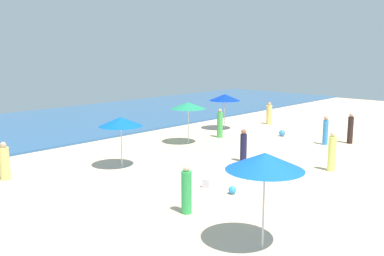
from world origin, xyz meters
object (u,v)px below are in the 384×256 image
at_px(umbrella_0, 188,106).
at_px(umbrella_1, 121,122).
at_px(umbrella_4, 225,97).
at_px(beachgoer_0, 269,114).
at_px(beach_ball_2, 232,190).
at_px(beachgoer_1, 332,153).
at_px(beachgoer_5, 325,131).
at_px(umbrella_3, 265,161).
at_px(beachgoer_4, 5,162).
at_px(cooler_box_1, 209,182).
at_px(beachgoer_6, 243,146).
at_px(beachgoer_2, 220,124).
at_px(beachgoer_3, 350,129).
at_px(beach_ball_0, 282,133).
at_px(beachgoer_7, 186,191).

distance_m(umbrella_0, umbrella_1, 5.71).
relative_size(umbrella_4, beachgoer_0, 1.50).
height_order(umbrella_1, beach_ball_2, umbrella_1).
xyz_separation_m(beachgoer_1, beachgoer_5, (4.66, 2.56, -0.02)).
height_order(umbrella_3, umbrella_4, umbrella_3).
bearing_deg(beachgoer_4, beachgoer_0, 121.90).
bearing_deg(beach_ball_2, umbrella_0, 53.87).
xyz_separation_m(beachgoer_1, cooler_box_1, (-5.25, 2.39, -0.62)).
xyz_separation_m(beachgoer_5, beachgoer_6, (-5.96, 1.11, -0.04)).
bearing_deg(beachgoer_2, beachgoer_3, -160.41).
xyz_separation_m(umbrella_0, beachgoer_5, (4.85, -5.66, -1.34)).
distance_m(beachgoer_1, beach_ball_2, 5.47).
bearing_deg(cooler_box_1, beachgoer_5, 171.14).
distance_m(beachgoer_4, beachgoer_5, 16.03).
relative_size(umbrella_4, beachgoer_1, 1.36).
distance_m(beach_ball_0, beach_ball_2, 11.24).
distance_m(umbrella_1, beachgoer_4, 4.90).
relative_size(umbrella_0, umbrella_3, 0.90).
bearing_deg(umbrella_4, umbrella_0, -165.14).
bearing_deg(beachgoer_6, beachgoer_4, -121.82).
height_order(beachgoer_3, beachgoer_7, beachgoer_3).
height_order(umbrella_0, cooler_box_1, umbrella_0).
xyz_separation_m(umbrella_3, beachgoer_5, (12.83, 4.54, -1.56)).
xyz_separation_m(umbrella_1, beachgoer_3, (11.67, -5.26, -1.23)).
height_order(umbrella_1, cooler_box_1, umbrella_1).
distance_m(beachgoer_2, beach_ball_2, 10.20).
bearing_deg(umbrella_1, beachgoer_7, -108.91).
bearing_deg(beachgoer_5, umbrella_3, -120.30).
bearing_deg(beachgoer_7, beachgoer_4, -151.79).
relative_size(umbrella_0, beachgoer_0, 1.50).
relative_size(beachgoer_2, beach_ball_0, 4.43).
xyz_separation_m(beachgoer_3, beachgoer_4, (-15.95, 7.23, -0.10)).
distance_m(umbrella_4, beachgoer_2, 2.98).
bearing_deg(beachgoer_0, umbrella_1, -18.21).
distance_m(beachgoer_1, cooler_box_1, 5.80).
bearing_deg(umbrella_3, beachgoer_4, 99.71).
height_order(umbrella_3, beachgoer_0, umbrella_3).
xyz_separation_m(umbrella_1, beachgoer_1, (5.76, -6.97, -1.25)).
bearing_deg(umbrella_1, umbrella_4, 13.65).
distance_m(umbrella_0, beach_ball_0, 6.25).
distance_m(umbrella_4, beachgoer_7, 14.91).
height_order(beachgoer_5, beachgoer_7, beachgoer_5).
relative_size(umbrella_1, cooler_box_1, 4.99).
relative_size(umbrella_1, beachgoer_3, 1.32).
distance_m(umbrella_4, beachgoer_5, 7.04).
bearing_deg(beachgoer_5, umbrella_0, 170.82).
xyz_separation_m(umbrella_1, cooler_box_1, (0.51, -4.59, -1.87)).
relative_size(beachgoer_0, cooler_box_1, 3.40).
xyz_separation_m(umbrella_1, beachgoer_5, (10.42, -4.41, -1.27)).
xyz_separation_m(beachgoer_6, cooler_box_1, (-3.95, -1.28, -0.56)).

